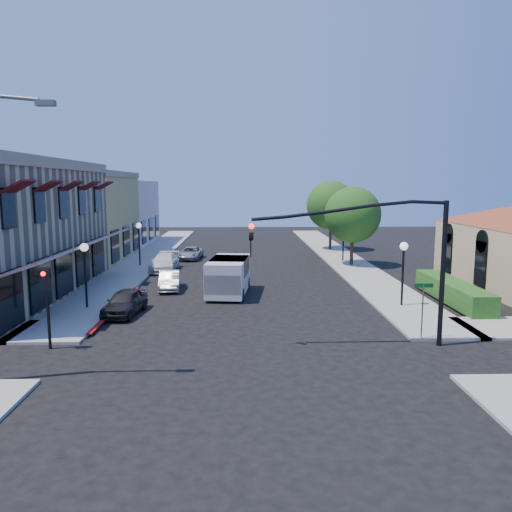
{
  "coord_description": "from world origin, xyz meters",
  "views": [
    {
      "loc": [
        -0.16,
        -18.27,
        6.63
      ],
      "look_at": [
        0.61,
        9.76,
        2.6
      ],
      "focal_mm": 35.0,
      "sensor_mm": 36.0,
      "label": 1
    }
  ],
  "objects_px": {
    "parked_car_a": "(125,302)",
    "parked_car_c": "(164,262)",
    "street_name_sign": "(423,302)",
    "lamppost_right_near": "(403,258)",
    "signal_mast_arm": "(392,248)",
    "secondary_signal": "(46,294)",
    "lamppost_right_far": "(344,230)",
    "white_van": "(228,274)",
    "street_tree_a": "(353,215)",
    "parked_car_b": "(170,280)",
    "parked_car_d": "(191,253)",
    "lamppost_left_near": "(85,259)",
    "street_tree_b": "(331,205)",
    "lamppost_left_far": "(139,233)"
  },
  "relations": [
    {
      "from": "signal_mast_arm",
      "to": "lamppost_right_near",
      "type": "distance_m",
      "value": 7.15
    },
    {
      "from": "lamppost_right_near",
      "to": "lamppost_right_far",
      "type": "relative_size",
      "value": 1.0
    },
    {
      "from": "lamppost_right_near",
      "to": "parked_car_a",
      "type": "height_order",
      "value": "lamppost_right_near"
    },
    {
      "from": "lamppost_left_near",
      "to": "parked_car_a",
      "type": "xyz_separation_m",
      "value": [
        2.3,
        -1.12,
        -2.09
      ]
    },
    {
      "from": "secondary_signal",
      "to": "parked_car_b",
      "type": "distance_m",
      "value": 12.15
    },
    {
      "from": "lamppost_left_near",
      "to": "parked_car_d",
      "type": "distance_m",
      "value": 18.51
    },
    {
      "from": "street_tree_b",
      "to": "parked_car_c",
      "type": "distance_m",
      "value": 19.6
    },
    {
      "from": "lamppost_right_near",
      "to": "parked_car_b",
      "type": "distance_m",
      "value": 14.37
    },
    {
      "from": "signal_mast_arm",
      "to": "parked_car_d",
      "type": "height_order",
      "value": "signal_mast_arm"
    },
    {
      "from": "lamppost_right_far",
      "to": "lamppost_left_near",
      "type": "bearing_deg",
      "value": -136.74
    },
    {
      "from": "secondary_signal",
      "to": "signal_mast_arm",
      "type": "bearing_deg",
      "value": 0.37
    },
    {
      "from": "secondary_signal",
      "to": "white_van",
      "type": "xyz_separation_m",
      "value": [
        6.99,
        9.95,
        -1.05
      ]
    },
    {
      "from": "lamppost_right_far",
      "to": "parked_car_b",
      "type": "bearing_deg",
      "value": -140.41
    },
    {
      "from": "signal_mast_arm",
      "to": "lamppost_right_far",
      "type": "relative_size",
      "value": 2.24
    },
    {
      "from": "parked_car_d",
      "to": "lamppost_left_near",
      "type": "bearing_deg",
      "value": -96.77
    },
    {
      "from": "street_name_sign",
      "to": "lamppost_right_near",
      "type": "distance_m",
      "value": 5.98
    },
    {
      "from": "street_tree_b",
      "to": "secondary_signal",
      "type": "height_order",
      "value": "street_tree_b"
    },
    {
      "from": "parked_car_b",
      "to": "parked_car_c",
      "type": "xyz_separation_m",
      "value": [
        -1.4,
        7.0,
        0.07
      ]
    },
    {
      "from": "street_tree_a",
      "to": "signal_mast_arm",
      "type": "bearing_deg",
      "value": -98.17
    },
    {
      "from": "parked_car_b",
      "to": "parked_car_d",
      "type": "bearing_deg",
      "value": 84.27
    },
    {
      "from": "parked_car_c",
      "to": "street_tree_b",
      "type": "bearing_deg",
      "value": 40.46
    },
    {
      "from": "signal_mast_arm",
      "to": "parked_car_a",
      "type": "bearing_deg",
      "value": 155.94
    },
    {
      "from": "street_tree_b",
      "to": "lamppost_left_far",
      "type": "relative_size",
      "value": 1.97
    },
    {
      "from": "white_van",
      "to": "parked_car_a",
      "type": "height_order",
      "value": "white_van"
    },
    {
      "from": "parked_car_c",
      "to": "secondary_signal",
      "type": "bearing_deg",
      "value": -93.72
    },
    {
      "from": "street_tree_b",
      "to": "lamppost_left_near",
      "type": "bearing_deg",
      "value": -125.79
    },
    {
      "from": "secondary_signal",
      "to": "parked_car_b",
      "type": "xyz_separation_m",
      "value": [
        3.2,
        11.59,
        -1.73
      ]
    },
    {
      "from": "parked_car_a",
      "to": "street_tree_b",
      "type": "bearing_deg",
      "value": 66.15
    },
    {
      "from": "street_tree_b",
      "to": "secondary_signal",
      "type": "xyz_separation_m",
      "value": [
        -16.8,
        -30.59,
        -2.23
      ]
    },
    {
      "from": "street_tree_b",
      "to": "street_name_sign",
      "type": "height_order",
      "value": "street_tree_b"
    },
    {
      "from": "parked_car_b",
      "to": "secondary_signal",
      "type": "bearing_deg",
      "value": -111.16
    },
    {
      "from": "parked_car_c",
      "to": "lamppost_left_near",
      "type": "bearing_deg",
      "value": -99.05
    },
    {
      "from": "lamppost_left_far",
      "to": "white_van",
      "type": "relative_size",
      "value": 0.69
    },
    {
      "from": "lamppost_right_far",
      "to": "white_van",
      "type": "height_order",
      "value": "lamppost_right_far"
    },
    {
      "from": "street_tree_a",
      "to": "secondary_signal",
      "type": "bearing_deg",
      "value": -129.21
    },
    {
      "from": "lamppost_left_near",
      "to": "parked_car_a",
      "type": "height_order",
      "value": "lamppost_left_near"
    },
    {
      "from": "secondary_signal",
      "to": "parked_car_a",
      "type": "xyz_separation_m",
      "value": [
        1.8,
        5.47,
        -1.67
      ]
    },
    {
      "from": "secondary_signal",
      "to": "lamppost_left_far",
      "type": "distance_m",
      "value": 20.6
    },
    {
      "from": "street_tree_a",
      "to": "signal_mast_arm",
      "type": "relative_size",
      "value": 0.81
    },
    {
      "from": "secondary_signal",
      "to": "lamppost_left_far",
      "type": "relative_size",
      "value": 0.93
    },
    {
      "from": "parked_car_a",
      "to": "parked_car_c",
      "type": "height_order",
      "value": "parked_car_c"
    },
    {
      "from": "parked_car_a",
      "to": "street_name_sign",
      "type": "bearing_deg",
      "value": -11.86
    },
    {
      "from": "lamppost_left_far",
      "to": "parked_car_a",
      "type": "distance_m",
      "value": 15.44
    },
    {
      "from": "parked_car_b",
      "to": "parked_car_c",
      "type": "bearing_deg",
      "value": 95.58
    },
    {
      "from": "secondary_signal",
      "to": "parked_car_c",
      "type": "bearing_deg",
      "value": 84.47
    },
    {
      "from": "signal_mast_arm",
      "to": "secondary_signal",
      "type": "relative_size",
      "value": 2.41
    },
    {
      "from": "street_tree_a",
      "to": "lamppost_right_near",
      "type": "height_order",
      "value": "street_tree_a"
    },
    {
      "from": "street_tree_b",
      "to": "parked_car_b",
      "type": "xyz_separation_m",
      "value": [
        -13.6,
        -19.0,
        -3.96
      ]
    },
    {
      "from": "lamppost_right_far",
      "to": "parked_car_a",
      "type": "relative_size",
      "value": 0.94
    },
    {
      "from": "street_tree_a",
      "to": "parked_car_b",
      "type": "bearing_deg",
      "value": -146.5
    }
  ]
}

